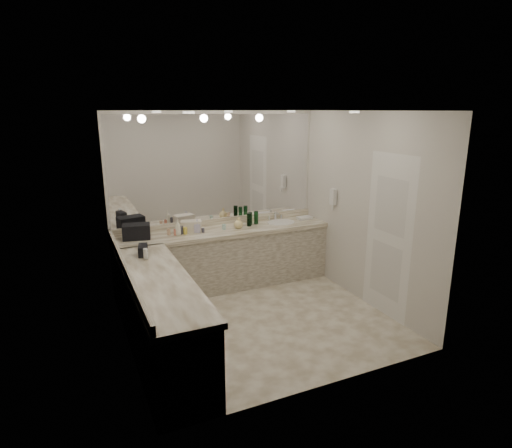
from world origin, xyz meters
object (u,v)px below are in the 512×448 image
black_toiletry_bag (136,231)px  hand_towel (305,218)px  soap_bottle_b (197,226)px  cream_cosmetic_case (191,226)px  wall_phone (333,197)px  soap_bottle_a (178,227)px  sink (281,223)px  soap_bottle_c (238,223)px

black_toiletry_bag → hand_towel: black_toiletry_bag is taller
soap_bottle_b → cream_cosmetic_case: bearing=127.9°
wall_phone → soap_bottle_a: bearing=167.8°
hand_towel → sink: bearing=-175.3°
hand_towel → soap_bottle_a: (-2.09, -0.05, 0.09)m
cream_cosmetic_case → hand_towel: (1.87, -0.06, -0.06)m
sink → soap_bottle_b: (-1.36, 0.01, 0.10)m
black_toiletry_bag → soap_bottle_a: size_ratio=1.66×
wall_phone → soap_bottle_a: size_ratio=1.10×
soap_bottle_a → soap_bottle_c: soap_bottle_a is taller
hand_towel → soap_bottle_b: soap_bottle_b is taller
wall_phone → soap_bottle_b: size_ratio=1.25×
hand_towel → soap_bottle_c: (-1.19, -0.07, 0.07)m
wall_phone → cream_cosmetic_case: 2.15m
soap_bottle_a → hand_towel: bearing=1.3°
sink → soap_bottle_c: soap_bottle_c is taller
sink → wall_phone: wall_phone is taller
hand_towel → soap_bottle_c: size_ratio=1.33×
cream_cosmetic_case → sink: bearing=8.8°
sink → wall_phone: 0.91m
cream_cosmetic_case → hand_towel: 1.87m
cream_cosmetic_case → soap_bottle_a: soap_bottle_a is taller
sink → soap_bottle_b: bearing=179.7°
cream_cosmetic_case → soap_bottle_a: (-0.22, -0.10, 0.03)m
wall_phone → hand_towel: (-0.16, 0.54, -0.43)m
wall_phone → soap_bottle_b: (-1.96, 0.51, -0.35)m
sink → soap_bottle_c: (-0.74, -0.04, 0.09)m
sink → wall_phone: size_ratio=1.83×
black_toiletry_bag → soap_bottle_c: black_toiletry_bag is taller
black_toiletry_bag → wall_phone: bearing=-11.0°
black_toiletry_bag → soap_bottle_b: (0.85, -0.04, -0.01)m
soap_bottle_c → wall_phone: bearing=-19.0°
soap_bottle_a → soap_bottle_b: soap_bottle_a is taller
black_toiletry_bag → hand_towel: bearing=-0.2°
sink → wall_phone: bearing=-39.6°
wall_phone → black_toiletry_bag: 2.89m
black_toiletry_bag → soap_bottle_b: black_toiletry_bag is taller
wall_phone → soap_bottle_c: (-1.34, 0.46, -0.36)m
sink → black_toiletry_bag: 2.21m
wall_phone → soap_bottle_c: bearing=161.0°
sink → soap_bottle_c: bearing=-177.1°
sink → cream_cosmetic_case: 1.43m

